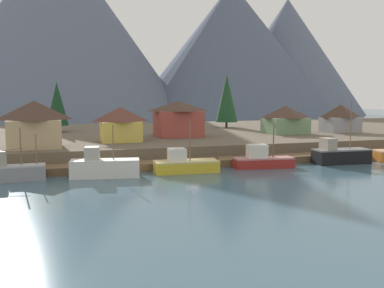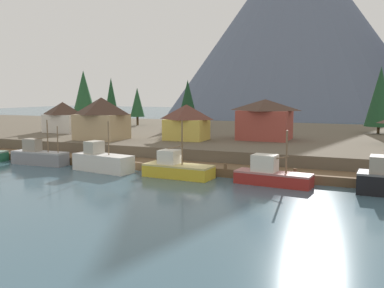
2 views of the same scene
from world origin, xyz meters
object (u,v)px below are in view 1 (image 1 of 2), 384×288
at_px(fishing_boat_black, 340,155).
at_px(conifer_mid_left, 227,98).
at_px(house_red, 178,119).
at_px(house_yellow, 121,124).
at_px(house_tan, 35,124).
at_px(house_grey, 340,118).
at_px(conifer_mid_right, 57,104).
at_px(fishing_boat_red, 262,160).
at_px(fishing_boat_white, 104,167).
at_px(fishing_boat_grey, 6,171).
at_px(fishing_boat_yellow, 185,164).
at_px(house_green, 285,119).

bearing_deg(fishing_boat_black, conifer_mid_left, 95.24).
bearing_deg(house_red, house_yellow, -153.32).
relative_size(fishing_boat_black, house_tan, 1.20).
bearing_deg(house_grey, conifer_mid_right, 162.02).
height_order(fishing_boat_red, house_grey, house_grey).
bearing_deg(fishing_boat_white, fishing_boat_grey, -174.78).
bearing_deg(fishing_boat_yellow, fishing_boat_red, 4.32).
height_order(fishing_boat_black, house_red, fishing_boat_black).
relative_size(house_green, house_yellow, 1.19).
distance_m(fishing_boat_yellow, conifer_mid_right, 41.73).
xyz_separation_m(fishing_boat_yellow, fishing_boat_black, (23.56, 0.07, 0.24)).
bearing_deg(fishing_boat_yellow, house_tan, 151.28).
height_order(fishing_boat_white, fishing_boat_yellow, fishing_boat_yellow).
bearing_deg(house_grey, fishing_boat_red, -143.55).
relative_size(house_yellow, conifer_mid_left, 0.54).
bearing_deg(house_green, house_tan, -167.85).
bearing_deg(house_red, fishing_boat_yellow, -103.64).
bearing_deg(conifer_mid_left, fishing_boat_red, -105.41).
xyz_separation_m(fishing_boat_white, fishing_boat_black, (33.84, 0.27, -0.01)).
relative_size(fishing_boat_grey, house_green, 1.06).
xyz_separation_m(fishing_boat_red, house_tan, (-29.52, 11.43, 4.78)).
height_order(fishing_boat_yellow, fishing_boat_red, fishing_boat_yellow).
distance_m(conifer_mid_left, conifer_mid_right, 37.21).
bearing_deg(house_yellow, house_grey, 5.92).
bearing_deg(fishing_boat_white, house_green, 39.56).
bearing_deg(fishing_boat_black, fishing_boat_yellow, -176.97).
xyz_separation_m(house_yellow, house_grey, (44.59, 4.62, -0.01)).
height_order(house_green, house_tan, house_tan).
bearing_deg(house_grey, house_tan, -171.02).
height_order(fishing_boat_yellow, house_red, house_red).
bearing_deg(house_red, conifer_mid_right, 140.96).
bearing_deg(house_grey, conifer_mid_left, 131.78).
xyz_separation_m(fishing_boat_yellow, house_tan, (-18.45, 11.60, 4.86)).
height_order(conifer_mid_left, conifer_mid_right, conifer_mid_left).
relative_size(fishing_boat_white, house_grey, 1.21).
relative_size(fishing_boat_yellow, house_green, 1.08).
distance_m(fishing_boat_grey, conifer_mid_right, 38.69).
relative_size(fishing_boat_yellow, conifer_mid_right, 0.83).
height_order(house_yellow, conifer_mid_right, conifer_mid_right).
bearing_deg(fishing_boat_grey, house_grey, 17.61).
xyz_separation_m(fishing_boat_red, house_yellow, (-16.88, 15.85, 4.23)).
bearing_deg(fishing_boat_white, conifer_mid_left, 60.36).
relative_size(fishing_boat_grey, fishing_boat_yellow, 0.98).
height_order(house_yellow, house_tan, house_tan).
relative_size(fishing_boat_grey, fishing_boat_red, 0.98).
relative_size(house_green, house_grey, 1.11).
bearing_deg(house_tan, house_red, 22.83).
distance_m(fishing_boat_grey, house_red, 34.07).
relative_size(fishing_boat_red, house_tan, 1.13).
bearing_deg(house_yellow, conifer_mid_right, 113.09).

